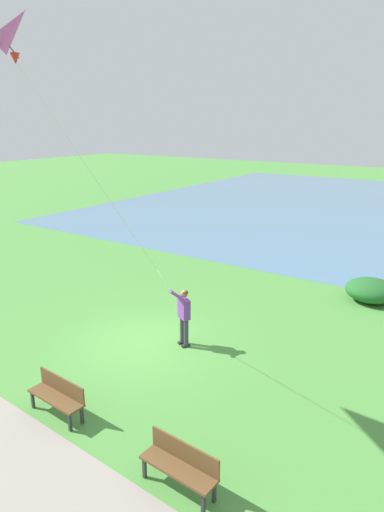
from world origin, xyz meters
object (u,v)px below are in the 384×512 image
park_bench_far_walkway (181,463)px  flying_kite (27,40)px  park_bench_near_walkway (58,394)px  lakeside_shrub (371,290)px  person_kite_flyer (183,312)px

park_bench_far_walkway → flying_kite: bearing=-104.0°
park_bench_far_walkway → park_bench_near_walkway: bearing=-93.0°
lakeside_shrub → park_bench_near_walkway: bearing=-21.1°
park_bench_near_walkway → park_bench_far_walkway: 3.50m
person_kite_flyer → park_bench_far_walkway: bearing=34.6°
park_bench_far_walkway → person_kite_flyer: bearing=-145.4°
park_bench_near_walkway → lakeside_shrub: park_bench_near_walkway is taller
park_bench_near_walkway → park_bench_far_walkway: (0.18, 3.50, 0.00)m
person_kite_flyer → lakeside_shrub: bearing=150.6°
person_kite_flyer → flying_kite: bearing=-26.2°
park_bench_near_walkway → park_bench_far_walkway: same height
flying_kite → park_bench_near_walkway: 7.60m
person_kite_flyer → park_bench_near_walkway: person_kite_flyer is taller
person_kite_flyer → flying_kite: flying_kite is taller
person_kite_flyer → park_bench_far_walkway: person_kite_flyer is taller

